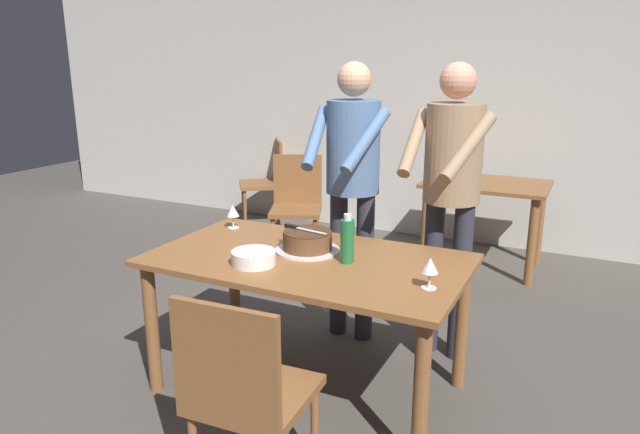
% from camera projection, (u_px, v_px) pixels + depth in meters
% --- Properties ---
extents(ground_plane, '(14.00, 14.00, 0.00)m').
position_uv_depth(ground_plane, '(308.00, 387.00, 3.14)').
color(ground_plane, '#4C4742').
extents(back_wall, '(10.00, 0.12, 2.70)m').
position_uv_depth(back_wall, '(455.00, 101.00, 5.43)').
color(back_wall, beige).
rests_on(back_wall, ground_plane).
extents(main_dining_table, '(1.61, 0.91, 0.75)m').
position_uv_depth(main_dining_table, '(308.00, 277.00, 2.97)').
color(main_dining_table, brown).
rests_on(main_dining_table, ground_plane).
extents(cake_on_platter, '(0.34, 0.34, 0.11)m').
position_uv_depth(cake_on_platter, '(308.00, 242.00, 3.03)').
color(cake_on_platter, silver).
rests_on(cake_on_platter, main_dining_table).
extents(cake_knife, '(0.27, 0.07, 0.02)m').
position_uv_depth(cake_knife, '(297.00, 228.00, 3.05)').
color(cake_knife, silver).
rests_on(cake_knife, cake_on_platter).
extents(plate_stack, '(0.22, 0.22, 0.07)m').
position_uv_depth(plate_stack, '(254.00, 258.00, 2.83)').
color(plate_stack, white).
rests_on(plate_stack, main_dining_table).
extents(wine_glass_near, '(0.08, 0.08, 0.14)m').
position_uv_depth(wine_glass_near, '(430.00, 266.00, 2.52)').
color(wine_glass_near, silver).
rests_on(wine_glass_near, main_dining_table).
extents(wine_glass_far, '(0.08, 0.08, 0.14)m').
position_uv_depth(wine_glass_far, '(233.00, 211.00, 3.43)').
color(wine_glass_far, silver).
rests_on(wine_glass_far, main_dining_table).
extents(water_bottle, '(0.07, 0.07, 0.25)m').
position_uv_depth(water_bottle, '(347.00, 240.00, 2.84)').
color(water_bottle, '#1E6B38').
rests_on(water_bottle, main_dining_table).
extents(person_cutting_cake, '(0.47, 0.56, 1.72)m').
position_uv_depth(person_cutting_cake, '(352.00, 172.00, 3.45)').
color(person_cutting_cake, '#2D2D38').
rests_on(person_cutting_cake, ground_plane).
extents(person_standing_beside, '(0.46, 0.57, 1.72)m').
position_uv_depth(person_standing_beside, '(451.00, 180.00, 3.22)').
color(person_standing_beside, '#2D2D38').
rests_on(person_standing_beside, ground_plane).
extents(chair_near_side, '(0.46, 0.46, 0.90)m').
position_uv_depth(chair_near_side, '(245.00, 390.00, 2.22)').
color(chair_near_side, brown).
rests_on(chair_near_side, ground_plane).
extents(background_table, '(1.00, 0.70, 0.74)m').
position_uv_depth(background_table, '(485.00, 201.00, 4.83)').
color(background_table, brown).
rests_on(background_table, ground_plane).
extents(background_chair_0, '(0.58, 0.58, 0.90)m').
position_uv_depth(background_chair_0, '(296.00, 202.00, 5.15)').
color(background_chair_0, brown).
rests_on(background_chair_0, ground_plane).
extents(background_chair_2, '(0.61, 0.61, 0.90)m').
position_uv_depth(background_chair_2, '(267.00, 178.00, 6.17)').
color(background_chair_2, brown).
rests_on(background_chair_2, ground_plane).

